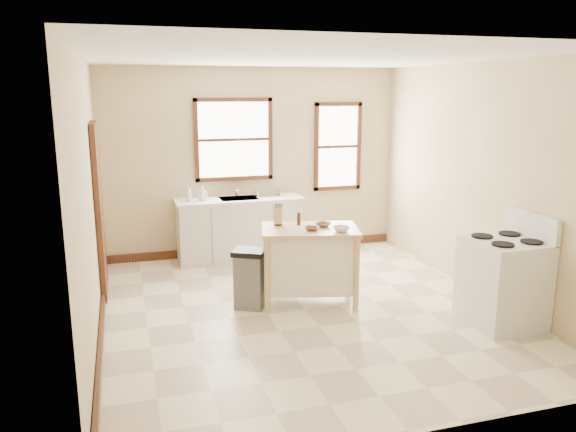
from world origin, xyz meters
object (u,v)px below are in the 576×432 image
object	(u,v)px
trash_bin	(250,279)
gas_stove	(504,270)
dish_rack	(267,193)
soap_bottle_a	(188,193)
pepper_grinder	(299,219)
bowl_c	(341,229)
bowl_a	(312,228)
soap_bottle_b	(203,193)
bowl_b	(323,225)
kitchen_island	(310,265)
knife_block	(278,217)

from	to	relation	value
trash_bin	gas_stove	world-z (taller)	gas_stove
dish_rack	trash_bin	size ratio (longest dim) A/B	0.53
soap_bottle_a	gas_stove	size ratio (longest dim) A/B	0.19
soap_bottle_a	pepper_grinder	bearing A→B (deg)	-75.39
pepper_grinder	trash_bin	distance (m)	0.91
soap_bottle_a	bowl_c	xyz separation A→B (m)	(1.45, -2.19, -0.10)
bowl_c	pepper_grinder	bearing A→B (deg)	130.60
soap_bottle_a	bowl_a	xyz separation A→B (m)	(1.15, -2.04, -0.11)
bowl_a	bowl_c	size ratio (longest dim) A/B	0.90
dish_rack	soap_bottle_b	bearing A→B (deg)	-172.18
soap_bottle_a	bowl_b	size ratio (longest dim) A/B	1.28
pepper_grinder	trash_bin	xyz separation A→B (m)	(-0.64, -0.15, -0.63)
gas_stove	bowl_a	bearing A→B (deg)	148.50
soap_bottle_b	bowl_c	bearing A→B (deg)	-84.14
kitchen_island	bowl_b	size ratio (longest dim) A/B	6.22
bowl_a	soap_bottle_b	bearing A→B (deg)	114.49
soap_bottle_b	knife_block	bearing A→B (deg)	-92.83
soap_bottle_a	gas_stove	distance (m)	4.31
bowl_c	bowl_a	bearing A→B (deg)	153.53
soap_bottle_a	trash_bin	xyz separation A→B (m)	(0.45, -1.91, -0.69)
bowl_a	gas_stove	xyz separation A→B (m)	(1.78, -1.09, -0.32)
knife_block	bowl_b	bearing A→B (deg)	-9.43
kitchen_island	gas_stove	bearing A→B (deg)	-20.28
bowl_b	bowl_c	xyz separation A→B (m)	(0.11, -0.29, 0.01)
bowl_b	bowl_c	distance (m)	0.31
pepper_grinder	trash_bin	bearing A→B (deg)	-166.83
soap_bottle_a	dish_rack	distance (m)	1.17
bowl_b	bowl_c	bearing A→B (deg)	-68.32
dish_rack	kitchen_island	world-z (taller)	dish_rack
bowl_c	gas_stove	size ratio (longest dim) A/B	0.15
bowl_b	bowl_c	world-z (taller)	bowl_c
bowl_a	gas_stove	world-z (taller)	gas_stove
bowl_b	kitchen_island	bearing A→B (deg)	-169.28
pepper_grinder	gas_stove	distance (m)	2.33
soap_bottle_b	knife_block	size ratio (longest dim) A/B	1.01
soap_bottle_a	kitchen_island	world-z (taller)	soap_bottle_a
knife_block	trash_bin	bearing A→B (deg)	-135.93
bowl_b	trash_bin	world-z (taller)	bowl_b
knife_block	pepper_grinder	xyz separation A→B (m)	(0.23, -0.08, -0.03)
kitchen_island	soap_bottle_a	bearing A→B (deg)	134.75
pepper_grinder	dish_rack	bearing A→B (deg)	87.34
kitchen_island	bowl_b	world-z (taller)	bowl_b
bowl_c	trash_bin	distance (m)	1.20
kitchen_island	bowl_c	world-z (taller)	bowl_c
soap_bottle_b	gas_stove	distance (m)	4.19
bowl_c	gas_stove	distance (m)	1.78
trash_bin	gas_stove	distance (m)	2.78
trash_bin	gas_stove	bearing A→B (deg)	2.75
bowl_c	soap_bottle_a	bearing A→B (deg)	123.48
soap_bottle_b	knife_block	distance (m)	1.83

